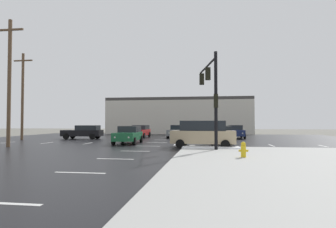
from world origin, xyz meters
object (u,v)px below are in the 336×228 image
(suv_tan, at_px, (203,133))
(sedan_navy, at_px, (235,131))
(traffic_signal_mast, at_px, (211,87))
(utility_pole_far, at_px, (23,95))
(fire_hydrant, at_px, (243,149))
(sedan_white, at_px, (221,134))
(sedan_green, at_px, (129,134))
(sedan_red, at_px, (140,131))
(utility_pole_mid, at_px, (9,80))
(sedan_grey, at_px, (178,131))
(sedan_black, at_px, (84,132))

(suv_tan, distance_m, sedan_navy, 13.69)
(suv_tan, height_order, sedan_navy, suv_tan)
(traffic_signal_mast, height_order, utility_pole_far, utility_pole_far)
(fire_hydrant, relative_size, sedan_white, 0.17)
(sedan_green, bearing_deg, sedan_navy, 131.62)
(sedan_green, bearing_deg, fire_hydrant, 39.86)
(traffic_signal_mast, bearing_deg, utility_pole_far, 57.40)
(sedan_white, distance_m, suv_tan, 5.01)
(sedan_red, xyz_separation_m, utility_pole_far, (-11.93, -5.84, 4.17))
(suv_tan, bearing_deg, traffic_signal_mast, -61.53)
(sedan_navy, bearing_deg, sedan_red, -87.60)
(utility_pole_mid, bearing_deg, suv_tan, 5.88)
(sedan_green, height_order, sedan_grey, same)
(fire_hydrant, bearing_deg, utility_pole_far, 148.83)
(sedan_black, relative_size, utility_pole_far, 0.48)
(sedan_white, bearing_deg, fire_hydrant, -178.21)
(utility_pole_far, bearing_deg, sedan_white, -5.41)
(suv_tan, height_order, utility_pole_far, utility_pole_far)
(sedan_green, bearing_deg, sedan_white, 98.88)
(suv_tan, relative_size, sedan_navy, 1.08)
(fire_hydrant, height_order, sedan_navy, sedan_navy)
(sedan_white, distance_m, utility_pole_mid, 18.35)
(sedan_green, height_order, utility_pole_far, utility_pole_far)
(utility_pole_far, bearing_deg, suv_tan, -18.79)
(sedan_white, bearing_deg, sedan_green, 100.68)
(traffic_signal_mast, xyz_separation_m, sedan_grey, (-3.85, 14.33, -3.61))
(traffic_signal_mast, bearing_deg, sedan_white, -21.01)
(utility_pole_far, bearing_deg, fire_hydrant, -31.17)
(fire_hydrant, distance_m, sedan_white, 11.35)
(traffic_signal_mast, height_order, suv_tan, traffic_signal_mast)
(fire_hydrant, distance_m, utility_pole_far, 26.23)
(traffic_signal_mast, relative_size, sedan_red, 1.43)
(fire_hydrant, xyz_separation_m, sedan_black, (-16.02, 15.76, 0.32))
(sedan_white, height_order, utility_pole_far, utility_pole_far)
(fire_hydrant, relative_size, sedan_green, 0.17)
(sedan_grey, relative_size, sedan_navy, 1.03)
(sedan_white, height_order, sedan_navy, same)
(fire_hydrant, distance_m, sedan_green, 13.08)
(fire_hydrant, relative_size, suv_tan, 0.16)
(sedan_green, xyz_separation_m, sedan_black, (-7.15, 6.15, 0.00))
(sedan_black, bearing_deg, sedan_green, 135.74)
(sedan_black, height_order, utility_pole_mid, utility_pole_mid)
(sedan_black, bearing_deg, sedan_navy, -170.60)
(sedan_white, bearing_deg, utility_pole_mid, 109.66)
(sedan_red, height_order, utility_pole_far, utility_pole_far)
(sedan_white, height_order, sedan_black, same)
(suv_tan, xyz_separation_m, sedan_black, (-13.88, 9.18, -0.24))
(sedan_red, xyz_separation_m, utility_pole_mid, (-7.04, -14.18, 4.39))
(sedan_navy, xyz_separation_m, utility_pole_far, (-23.60, -6.41, 4.17))
(utility_pole_mid, bearing_deg, sedan_grey, 51.22)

